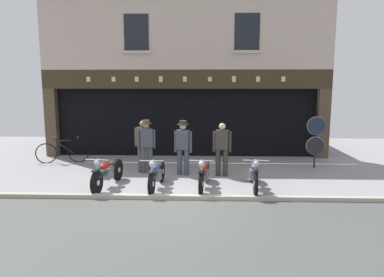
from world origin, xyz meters
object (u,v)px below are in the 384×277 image
object	(u,v)px
salesman_right	(222,147)
tyre_sign_pole	(316,137)
motorcycle_center_left	(157,173)
assistant_far_right	(146,144)
salesman_left	(143,144)
leaning_bicycle	(62,152)
motorcycle_center	(204,173)
shopkeeper_center	(183,145)
advert_board_near	(124,113)
motorcycle_center_right	(254,173)
motorcycle_left	(108,172)

from	to	relation	value
salesman_right	tyre_sign_pole	bearing A→B (deg)	-150.72
motorcycle_center_left	assistant_far_right	xyz separation A→B (m)	(-0.54, 1.67, 0.52)
salesman_left	leaning_bicycle	distance (m)	3.42
tyre_sign_pole	leaning_bicycle	bearing A→B (deg)	176.95
assistant_far_right	leaning_bicycle	bearing A→B (deg)	-36.13
motorcycle_center	leaning_bicycle	world-z (taller)	leaning_bicycle
tyre_sign_pole	leaning_bicycle	distance (m)	8.78
shopkeeper_center	advert_board_near	xyz separation A→B (m)	(-2.49, 3.00, 0.71)
motorcycle_center	motorcycle_center_right	world-z (taller)	motorcycle_center_right
motorcycle_center_right	tyre_sign_pole	bearing A→B (deg)	-130.00
shopkeeper_center	advert_board_near	world-z (taller)	advert_board_near
motorcycle_center_left	motorcycle_center	size ratio (longest dim) A/B	1.00
advert_board_near	leaning_bicycle	world-z (taller)	advert_board_near
tyre_sign_pole	motorcycle_center_right	bearing A→B (deg)	-133.53
motorcycle_center	motorcycle_center_right	xyz separation A→B (m)	(1.33, 0.01, 0.02)
motorcycle_center	assistant_far_right	xyz separation A→B (m)	(-1.80, 1.61, 0.52)
tyre_sign_pole	advert_board_near	distance (m)	7.11
salesman_left	advert_board_near	distance (m)	3.06
salesman_left	motorcycle_left	bearing A→B (deg)	81.18
motorcycle_center_left	advert_board_near	world-z (taller)	advert_board_near
motorcycle_left	motorcycle_center_left	world-z (taller)	motorcycle_left
motorcycle_left	salesman_right	size ratio (longest dim) A/B	1.23
motorcycle_center_right	shopkeeper_center	xyz separation A→B (m)	(-1.97, 1.39, 0.50)
tyre_sign_pole	leaning_bicycle	size ratio (longest dim) A/B	0.96
shopkeeper_center	salesman_right	world-z (taller)	shopkeeper_center
motorcycle_left	tyre_sign_pole	xyz separation A→B (m)	(6.30, 2.49, 0.63)
motorcycle_left	motorcycle_center_left	distance (m)	1.35
motorcycle_center_left	advert_board_near	xyz separation A→B (m)	(-1.87, 4.45, 1.23)
motorcycle_center	motorcycle_center_left	bearing A→B (deg)	8.95
salesman_left	salesman_right	distance (m)	2.49
advert_board_near	leaning_bicycle	distance (m)	2.71
tyre_sign_pole	motorcycle_center_left	bearing A→B (deg)	-152.72
motorcycle_left	tyre_sign_pole	world-z (taller)	tyre_sign_pole
shopkeeper_center	assistant_far_right	xyz separation A→B (m)	(-1.16, 0.21, -0.01)
motorcycle_center_left	advert_board_near	distance (m)	4.99
assistant_far_right	advert_board_near	distance (m)	3.17
motorcycle_center_left	motorcycle_center	xyz separation A→B (m)	(1.26, 0.06, -0.00)
shopkeeper_center	tyre_sign_pole	distance (m)	4.47
motorcycle_left	tyre_sign_pole	size ratio (longest dim) A/B	1.16
salesman_left	assistant_far_right	size ratio (longest dim) A/B	0.98
salesman_right	motorcycle_center	bearing A→B (deg)	76.74
tyre_sign_pole	salesman_right	bearing A→B (deg)	-159.62
motorcycle_left	motorcycle_center_right	distance (m)	3.93
leaning_bicycle	assistant_far_right	bearing A→B (deg)	53.52
assistant_far_right	advert_board_near	size ratio (longest dim) A/B	1.62
motorcycle_left	assistant_far_right	xyz separation A→B (m)	(0.80, 1.61, 0.51)
motorcycle_center_left	salesman_left	world-z (taller)	salesman_left
motorcycle_center_right	salesman_right	xyz separation A→B (m)	(-0.79, 1.32, 0.46)
tyre_sign_pole	advert_board_near	world-z (taller)	advert_board_near
salesman_left	shopkeeper_center	distance (m)	1.31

